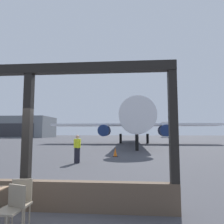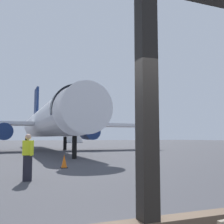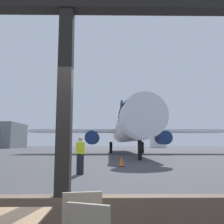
% 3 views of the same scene
% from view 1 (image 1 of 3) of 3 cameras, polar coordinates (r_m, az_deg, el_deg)
% --- Properties ---
extents(ground_plane, '(220.00, 220.00, 0.00)m').
position_cam_1_polar(ground_plane, '(45.27, 1.56, -8.04)').
color(ground_plane, '#424247').
extents(window_frame, '(7.47, 0.24, 3.65)m').
position_cam_1_polar(window_frame, '(5.80, -22.18, -11.36)').
color(window_frame, brown).
rests_on(window_frame, ground).
extents(cafe_chair_aisle_left, '(0.44, 0.44, 0.93)m').
position_cam_1_polar(cafe_chair_aisle_left, '(4.93, -23.65, -20.85)').
color(cafe_chair_aisle_left, gray).
rests_on(cafe_chair_aisle_left, ground).
extents(cafe_chair_aisle_right, '(0.48, 0.48, 0.90)m').
position_cam_1_polar(cafe_chair_aisle_right, '(4.61, -25.47, -21.98)').
color(cafe_chair_aisle_right, gray).
rests_on(cafe_chair_aisle_right, ground).
extents(airplane, '(28.53, 35.42, 10.41)m').
position_cam_1_polar(airplane, '(36.58, 5.99, -3.02)').
color(airplane, silver).
rests_on(airplane, ground).
extents(ground_crew_worker, '(0.40, 0.52, 1.74)m').
position_cam_1_polar(ground_crew_worker, '(13.55, -9.42, -9.73)').
color(ground_crew_worker, black).
rests_on(ground_crew_worker, ground).
extents(traffic_cone, '(0.36, 0.36, 0.71)m').
position_cam_1_polar(traffic_cone, '(17.02, 0.89, -10.86)').
color(traffic_cone, orange).
rests_on(traffic_cone, ground).
extents(distant_hangar, '(21.14, 15.04, 8.25)m').
position_cam_1_polar(distant_hangar, '(92.17, -22.61, -3.84)').
color(distant_hangar, slate).
rests_on(distant_hangar, ground).
extents(fuel_storage_tank, '(6.12, 6.12, 6.42)m').
position_cam_1_polar(fuel_storage_tank, '(91.35, 15.13, -4.63)').
color(fuel_storage_tank, white).
rests_on(fuel_storage_tank, ground).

